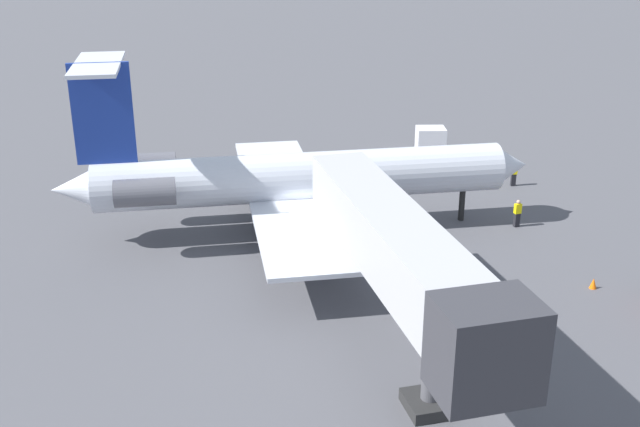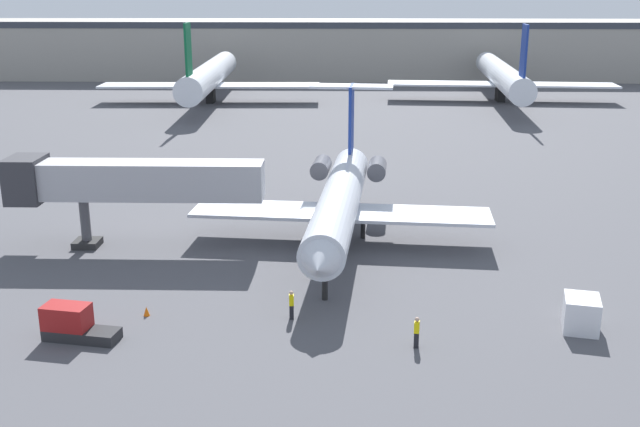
{
  "view_description": "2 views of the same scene",
  "coord_description": "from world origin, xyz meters",
  "px_view_note": "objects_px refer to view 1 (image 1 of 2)",
  "views": [
    {
      "loc": [
        -39.02,
        8.74,
        17.54
      ],
      "look_at": [
        -1.3,
        -0.98,
        2.11
      ],
      "focal_mm": 42.75,
      "sensor_mm": 36.0,
      "label": 1
    },
    {
      "loc": [
        1.62,
        -52.03,
        17.96
      ],
      "look_at": [
        0.13,
        -0.8,
        2.49
      ],
      "focal_mm": 42.12,
      "sensor_mm": 36.0,
      "label": 2
    }
  ],
  "objects_px": {
    "regional_jet": "(288,176)",
    "traffic_cone_near": "(593,283)",
    "ground_crew_marshaller": "(514,174)",
    "ground_crew_loader": "(517,213)",
    "jet_bridge": "(408,262)",
    "cargo_container_uld": "(431,139)"
  },
  "relations": [
    {
      "from": "regional_jet",
      "to": "traffic_cone_near",
      "type": "distance_m",
      "value": 17.46
    },
    {
      "from": "ground_crew_marshaller",
      "to": "ground_crew_loader",
      "type": "height_order",
      "value": "same"
    },
    {
      "from": "jet_bridge",
      "to": "regional_jet",
      "type": "bearing_deg",
      "value": 5.31
    },
    {
      "from": "cargo_container_uld",
      "to": "traffic_cone_near",
      "type": "xyz_separation_m",
      "value": [
        -24.18,
        1.09,
        -0.66
      ]
    },
    {
      "from": "regional_jet",
      "to": "jet_bridge",
      "type": "xyz_separation_m",
      "value": [
        -15.49,
        -1.44,
        1.46
      ]
    },
    {
      "from": "regional_jet",
      "to": "jet_bridge",
      "type": "distance_m",
      "value": 15.63
    },
    {
      "from": "regional_jet",
      "to": "traffic_cone_near",
      "type": "relative_size",
      "value": 50.5
    },
    {
      "from": "ground_crew_loader",
      "to": "ground_crew_marshaller",
      "type": "bearing_deg",
      "value": -26.24
    },
    {
      "from": "traffic_cone_near",
      "to": "cargo_container_uld",
      "type": "bearing_deg",
      "value": -2.59
    },
    {
      "from": "ground_crew_loader",
      "to": "cargo_container_uld",
      "type": "bearing_deg",
      "value": -3.33
    },
    {
      "from": "ground_crew_loader",
      "to": "traffic_cone_near",
      "type": "height_order",
      "value": "ground_crew_loader"
    },
    {
      "from": "regional_jet",
      "to": "ground_crew_marshaller",
      "type": "xyz_separation_m",
      "value": [
        4.01,
        -16.67,
        -2.57
      ]
    },
    {
      "from": "jet_bridge",
      "to": "ground_crew_loader",
      "type": "bearing_deg",
      "value": -42.97
    },
    {
      "from": "cargo_container_uld",
      "to": "jet_bridge",
      "type": "bearing_deg",
      "value": 155.88
    },
    {
      "from": "jet_bridge",
      "to": "ground_crew_marshaller",
      "type": "distance_m",
      "value": 25.07
    },
    {
      "from": "regional_jet",
      "to": "ground_crew_loader",
      "type": "xyz_separation_m",
      "value": [
        -2.7,
        -13.36,
        -2.57
      ]
    },
    {
      "from": "jet_bridge",
      "to": "ground_crew_marshaller",
      "type": "height_order",
      "value": "jet_bridge"
    },
    {
      "from": "regional_jet",
      "to": "ground_crew_marshaller",
      "type": "height_order",
      "value": "regional_jet"
    },
    {
      "from": "jet_bridge",
      "to": "ground_crew_marshaller",
      "type": "relative_size",
      "value": 10.62
    },
    {
      "from": "cargo_container_uld",
      "to": "ground_crew_loader",
      "type": "bearing_deg",
      "value": 176.67
    },
    {
      "from": "regional_jet",
      "to": "ground_crew_loader",
      "type": "relative_size",
      "value": 16.43
    },
    {
      "from": "regional_jet",
      "to": "ground_crew_marshaller",
      "type": "distance_m",
      "value": 17.33
    }
  ]
}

